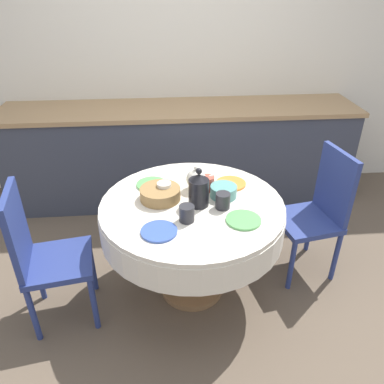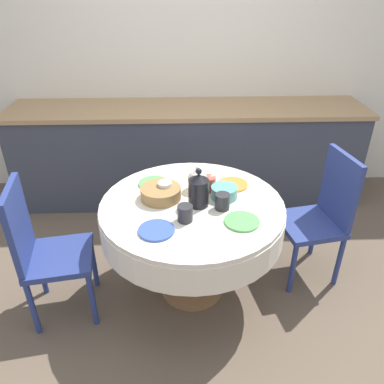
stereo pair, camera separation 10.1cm
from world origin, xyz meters
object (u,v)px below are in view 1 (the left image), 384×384
at_px(coffee_carafe, 199,190).
at_px(teapot, 196,179).
at_px(chair_left, 318,209).
at_px(chair_right, 42,253).

relative_size(coffee_carafe, teapot, 1.39).
bearing_deg(teapot, coffee_carafe, -91.07).
xyz_separation_m(chair_left, teapot, (-0.87, -0.00, 0.28)).
height_order(chair_right, teapot, chair_right).
bearing_deg(chair_right, chair_left, 90.52).
height_order(chair_right, coffee_carafe, coffee_carafe).
distance_m(coffee_carafe, teapot, 0.19).
distance_m(chair_right, coffee_carafe, 1.01).
distance_m(chair_left, teapot, 0.91).
height_order(chair_left, coffee_carafe, coffee_carafe).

